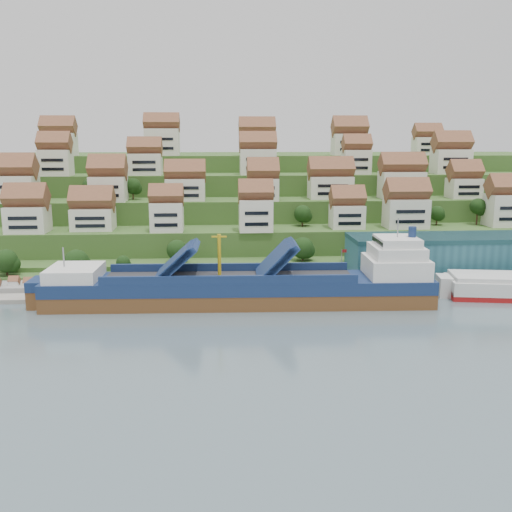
{
  "coord_description": "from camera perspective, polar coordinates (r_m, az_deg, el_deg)",
  "views": [
    {
      "loc": [
        -12.51,
        -126.27,
        36.72
      ],
      "look_at": [
        -2.99,
        14.0,
        8.0
      ],
      "focal_mm": 40.0,
      "sensor_mm": 36.0,
      "label": 1
    }
  ],
  "objects": [
    {
      "name": "pebble_beach",
      "position": [
        150.0,
        -21.44,
        -3.25
      ],
      "size": [
        45.0,
        20.0,
        1.0
      ],
      "primitive_type": "cube",
      "color": "gray",
      "rests_on": "ground"
    },
    {
      "name": "hillside",
      "position": [
        231.63,
        -0.76,
        5.08
      ],
      "size": [
        260.0,
        128.0,
        31.0
      ],
      "color": "#2D4C1E",
      "rests_on": "ground"
    },
    {
      "name": "flagpole",
      "position": [
        142.82,
        8.59,
        -0.64
      ],
      "size": [
        1.28,
        0.16,
        8.0
      ],
      "color": "gray",
      "rests_on": "quay"
    },
    {
      "name": "hillside_village",
      "position": [
        187.94,
        -0.02,
        7.76
      ],
      "size": [
        161.9,
        65.28,
        29.69
      ],
      "color": "silver",
      "rests_on": "ground"
    },
    {
      "name": "ground",
      "position": [
        132.09,
        1.71,
        -4.6
      ],
      "size": [
        300.0,
        300.0,
        0.0
      ],
      "primitive_type": "plane",
      "color": "slate",
      "rests_on": "ground"
    },
    {
      "name": "quay",
      "position": [
        149.27,
        8.82,
        -2.4
      ],
      "size": [
        180.0,
        14.0,
        2.2
      ],
      "primitive_type": "cube",
      "color": "gray",
      "rests_on": "ground"
    },
    {
      "name": "cargo_ship",
      "position": [
        129.52,
        -0.59,
        -3.27
      ],
      "size": [
        87.23,
        16.17,
        19.38
      ],
      "rotation": [
        0.0,
        0.0,
        -0.03
      ],
      "color": "brown",
      "rests_on": "ground"
    },
    {
      "name": "warehouse",
      "position": [
        159.87,
        19.99,
        0.2
      ],
      "size": [
        60.0,
        15.0,
        10.0
      ],
      "primitive_type": "cube",
      "color": "#265A67",
      "rests_on": "quay"
    },
    {
      "name": "beach_huts",
      "position": [
        149.09,
        -22.36,
        -2.77
      ],
      "size": [
        14.4,
        3.7,
        2.2
      ],
      "color": "white",
      "rests_on": "pebble_beach"
    },
    {
      "name": "hillside_trees",
      "position": [
        167.31,
        -2.84,
        3.81
      ],
      "size": [
        140.98,
        62.72,
        30.37
      ],
      "color": "#193812",
      "rests_on": "ground"
    }
  ]
}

